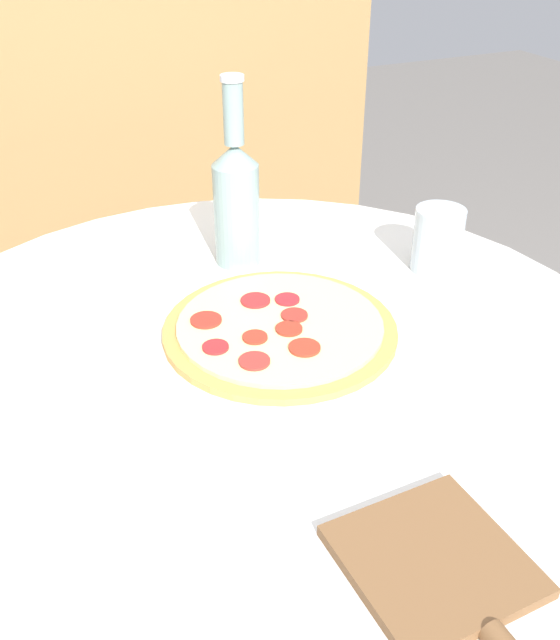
{
  "coord_description": "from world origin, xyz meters",
  "views": [
    {
      "loc": [
        -0.28,
        -0.69,
        1.21
      ],
      "look_at": [
        0.04,
        0.02,
        0.71
      ],
      "focal_mm": 40.0,
      "sensor_mm": 36.0,
      "label": 1
    }
  ],
  "objects_px": {
    "beer_bottle": "(236,198)",
    "pizza": "(279,328)",
    "drinking_glass": "(438,240)",
    "pizza_paddle": "(446,577)"
  },
  "relations": [
    {
      "from": "pizza_paddle",
      "to": "drinking_glass",
      "type": "distance_m",
      "value": 0.58
    },
    {
      "from": "pizza_paddle",
      "to": "drinking_glass",
      "type": "xyz_separation_m",
      "value": [
        0.32,
        0.48,
        0.04
      ]
    },
    {
      "from": "pizza",
      "to": "beer_bottle",
      "type": "height_order",
      "value": "beer_bottle"
    },
    {
      "from": "beer_bottle",
      "to": "pizza",
      "type": "bearing_deg",
      "value": -97.23
    },
    {
      "from": "beer_bottle",
      "to": "pizza_paddle",
      "type": "distance_m",
      "value": 0.64
    },
    {
      "from": "pizza",
      "to": "beer_bottle",
      "type": "xyz_separation_m",
      "value": [
        0.03,
        0.21,
        0.1
      ]
    },
    {
      "from": "drinking_glass",
      "to": "pizza_paddle",
      "type": "bearing_deg",
      "value": -123.97
    },
    {
      "from": "pizza",
      "to": "pizza_paddle",
      "type": "height_order",
      "value": "pizza"
    },
    {
      "from": "pizza_paddle",
      "to": "beer_bottle",
      "type": "bearing_deg",
      "value": 172.97
    },
    {
      "from": "beer_bottle",
      "to": "drinking_glass",
      "type": "height_order",
      "value": "beer_bottle"
    }
  ]
}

